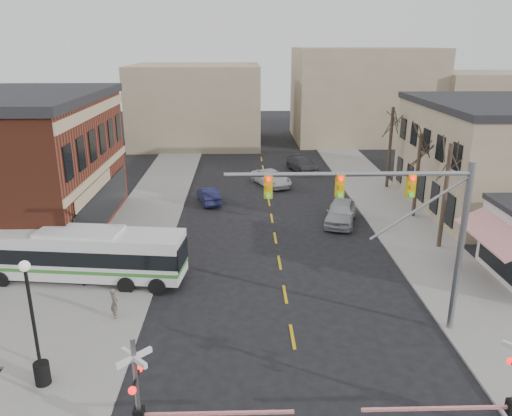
{
  "coord_description": "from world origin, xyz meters",
  "views": [
    {
      "loc": [
        -2.22,
        -17.56,
        12.72
      ],
      "look_at": [
        -1.43,
        10.04,
        3.5
      ],
      "focal_mm": 35.0,
      "sensor_mm": 36.0,
      "label": 1
    }
  ],
  "objects_px": {
    "street_lamp": "(29,292)",
    "pedestrian_far": "(87,270)",
    "rr_crossing_west": "(150,393)",
    "car_d": "(302,165)",
    "traffic_signal_mast": "(400,213)",
    "car_a": "(341,212)",
    "transit_bus": "(82,254)",
    "pedestrian_near": "(114,303)",
    "car_c": "(271,178)",
    "car_b": "(209,195)",
    "trash_bin": "(42,373)",
    "rr_crossing_east": "(504,385)"
  },
  "relations": [
    {
      "from": "street_lamp",
      "to": "pedestrian_far",
      "type": "distance_m",
      "value": 7.58
    },
    {
      "from": "rr_crossing_west",
      "to": "car_d",
      "type": "relative_size",
      "value": 1.16
    },
    {
      "from": "traffic_signal_mast",
      "to": "car_a",
      "type": "xyz_separation_m",
      "value": [
        0.49,
        14.42,
        -4.92
      ]
    },
    {
      "from": "transit_bus",
      "to": "pedestrian_near",
      "type": "bearing_deg",
      "value": -57.28
    },
    {
      "from": "street_lamp",
      "to": "car_d",
      "type": "distance_m",
      "value": 35.51
    },
    {
      "from": "car_c",
      "to": "traffic_signal_mast",
      "type": "bearing_deg",
      "value": -104.37
    },
    {
      "from": "car_b",
      "to": "pedestrian_far",
      "type": "bearing_deg",
      "value": 54.54
    },
    {
      "from": "pedestrian_far",
      "to": "transit_bus",
      "type": "bearing_deg",
      "value": 51.89
    },
    {
      "from": "car_b",
      "to": "car_c",
      "type": "height_order",
      "value": "car_c"
    },
    {
      "from": "transit_bus",
      "to": "trash_bin",
      "type": "xyz_separation_m",
      "value": [
        1.05,
        -9.03,
        -1.07
      ]
    },
    {
      "from": "traffic_signal_mast",
      "to": "pedestrian_near",
      "type": "relative_size",
      "value": 6.89
    },
    {
      "from": "car_b",
      "to": "car_d",
      "type": "relative_size",
      "value": 0.83
    },
    {
      "from": "car_d",
      "to": "pedestrian_near",
      "type": "bearing_deg",
      "value": -133.58
    },
    {
      "from": "car_c",
      "to": "car_a",
      "type": "bearing_deg",
      "value": -90.13
    },
    {
      "from": "car_c",
      "to": "pedestrian_near",
      "type": "bearing_deg",
      "value": -134.27
    },
    {
      "from": "street_lamp",
      "to": "car_c",
      "type": "height_order",
      "value": "street_lamp"
    },
    {
      "from": "rr_crossing_west",
      "to": "traffic_signal_mast",
      "type": "bearing_deg",
      "value": 33.69
    },
    {
      "from": "rr_crossing_west",
      "to": "car_b",
      "type": "relative_size",
      "value": 1.39
    },
    {
      "from": "car_a",
      "to": "car_d",
      "type": "height_order",
      "value": "car_a"
    },
    {
      "from": "transit_bus",
      "to": "car_a",
      "type": "bearing_deg",
      "value": 29.01
    },
    {
      "from": "trash_bin",
      "to": "car_a",
      "type": "bearing_deg",
      "value": 50.09
    },
    {
      "from": "rr_crossing_west",
      "to": "transit_bus",
      "type": "bearing_deg",
      "value": 115.81
    },
    {
      "from": "trash_bin",
      "to": "car_c",
      "type": "distance_m",
      "value": 30.22
    },
    {
      "from": "rr_crossing_west",
      "to": "street_lamp",
      "type": "xyz_separation_m",
      "value": [
        -5.4,
        4.28,
        1.43
      ]
    },
    {
      "from": "rr_crossing_east",
      "to": "pedestrian_near",
      "type": "bearing_deg",
      "value": 151.99
    },
    {
      "from": "street_lamp",
      "to": "car_b",
      "type": "distance_m",
      "value": 22.72
    },
    {
      "from": "rr_crossing_west",
      "to": "pedestrian_far",
      "type": "height_order",
      "value": "rr_crossing_west"
    },
    {
      "from": "car_b",
      "to": "pedestrian_near",
      "type": "relative_size",
      "value": 2.64
    },
    {
      "from": "rr_crossing_east",
      "to": "pedestrian_far",
      "type": "xyz_separation_m",
      "value": [
        -17.08,
        11.42,
        -1.04
      ]
    },
    {
      "from": "rr_crossing_east",
      "to": "car_d",
      "type": "relative_size",
      "value": 1.16
    },
    {
      "from": "rr_crossing_east",
      "to": "pedestrian_far",
      "type": "height_order",
      "value": "rr_crossing_east"
    },
    {
      "from": "rr_crossing_east",
      "to": "car_c",
      "type": "distance_m",
      "value": 31.87
    },
    {
      "from": "transit_bus",
      "to": "rr_crossing_west",
      "type": "distance_m",
      "value": 13.36
    },
    {
      "from": "car_c",
      "to": "pedestrian_far",
      "type": "distance_m",
      "value": 22.83
    },
    {
      "from": "street_lamp",
      "to": "trash_bin",
      "type": "bearing_deg",
      "value": -63.89
    },
    {
      "from": "rr_crossing_west",
      "to": "street_lamp",
      "type": "relative_size",
      "value": 1.21
    },
    {
      "from": "car_a",
      "to": "pedestrian_far",
      "type": "relative_size",
      "value": 3.08
    },
    {
      "from": "transit_bus",
      "to": "car_a",
      "type": "relative_size",
      "value": 2.3
    },
    {
      "from": "trash_bin",
      "to": "pedestrian_near",
      "type": "bearing_deg",
      "value": 71.52
    },
    {
      "from": "car_d",
      "to": "transit_bus",
      "type": "bearing_deg",
      "value": -141.8
    },
    {
      "from": "street_lamp",
      "to": "car_b",
      "type": "height_order",
      "value": "street_lamp"
    },
    {
      "from": "traffic_signal_mast",
      "to": "street_lamp",
      "type": "height_order",
      "value": "traffic_signal_mast"
    },
    {
      "from": "transit_bus",
      "to": "car_a",
      "type": "distance_m",
      "value": 18.38
    },
    {
      "from": "car_c",
      "to": "pedestrian_far",
      "type": "bearing_deg",
      "value": -143.03
    },
    {
      "from": "traffic_signal_mast",
      "to": "car_d",
      "type": "xyz_separation_m",
      "value": [
        -0.51,
        30.02,
        -5.06
      ]
    },
    {
      "from": "rr_crossing_west",
      "to": "car_a",
      "type": "xyz_separation_m",
      "value": [
        10.24,
        20.92,
        -1.12
      ]
    },
    {
      "from": "traffic_signal_mast",
      "to": "car_b",
      "type": "xyz_separation_m",
      "value": [
        -9.51,
        19.62,
        -5.1
      ]
    },
    {
      "from": "rr_crossing_west",
      "to": "street_lamp",
      "type": "distance_m",
      "value": 7.03
    },
    {
      "from": "trash_bin",
      "to": "pedestrian_near",
      "type": "distance_m",
      "value": 5.14
    },
    {
      "from": "rr_crossing_west",
      "to": "car_a",
      "type": "bearing_deg",
      "value": 63.91
    }
  ]
}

